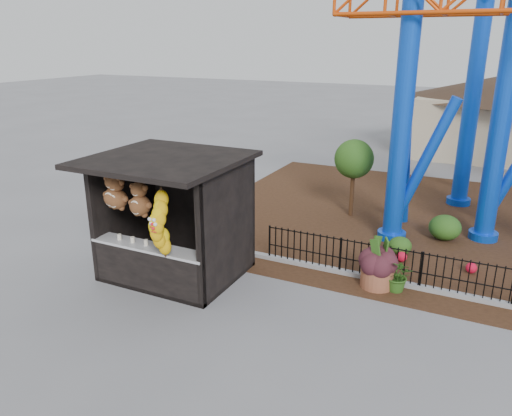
% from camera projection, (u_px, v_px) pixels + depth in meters
% --- Properties ---
extents(ground, '(120.00, 120.00, 0.00)m').
position_uv_depth(ground, '(262.00, 322.00, 10.70)').
color(ground, slate).
rests_on(ground, ground).
extents(mulch_bed, '(18.00, 12.00, 0.02)m').
position_uv_depth(mulch_bed, '(484.00, 230.00, 15.83)').
color(mulch_bed, '#331E11').
rests_on(mulch_bed, ground).
extents(curb, '(18.00, 0.18, 0.12)m').
position_uv_depth(curb, '(473.00, 298.00, 11.56)').
color(curb, gray).
rests_on(curb, ground).
extents(prize_booth, '(3.50, 3.40, 3.12)m').
position_uv_depth(prize_booth, '(167.00, 221.00, 12.21)').
color(prize_booth, black).
rests_on(prize_booth, ground).
extents(terracotta_planter, '(0.97, 0.97, 0.56)m').
position_uv_depth(terracotta_planter, '(377.00, 276.00, 12.15)').
color(terracotta_planter, brown).
rests_on(terracotta_planter, ground).
extents(planter_foliage, '(0.70, 0.70, 0.64)m').
position_uv_depth(planter_foliage, '(379.00, 254.00, 11.96)').
color(planter_foliage, '#36151C').
rests_on(planter_foliage, terracotta_planter).
extents(potted_plant, '(0.83, 0.75, 0.83)m').
position_uv_depth(potted_plant, '(398.00, 275.00, 11.89)').
color(potted_plant, '#23581A').
rests_on(potted_plant, ground).
extents(landscaping, '(7.62, 2.94, 0.76)m').
position_uv_depth(landscaping, '(507.00, 251.00, 13.52)').
color(landscaping, '#264D16').
rests_on(landscaping, mulch_bed).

